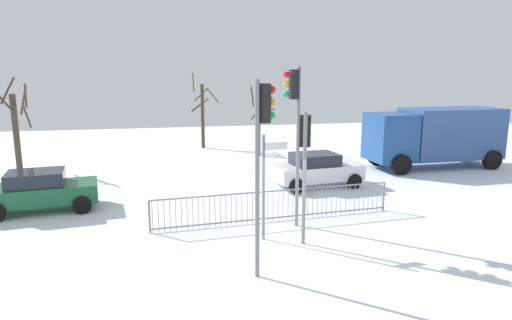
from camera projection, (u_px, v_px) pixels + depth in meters
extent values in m
plane|color=white|center=(302.00, 254.00, 12.24)|extent=(60.00, 60.00, 0.00)
cylinder|color=slate|center=(304.00, 180.00, 12.65)|extent=(0.11, 0.11, 3.85)
cube|color=black|center=(305.00, 131.00, 12.55)|extent=(0.36, 0.29, 0.90)
sphere|color=red|center=(304.00, 119.00, 12.73)|extent=(0.20, 0.20, 0.20)
sphere|color=orange|center=(304.00, 130.00, 12.79)|extent=(0.20, 0.20, 0.20)
sphere|color=green|center=(304.00, 140.00, 12.85)|extent=(0.20, 0.20, 0.20)
cylinder|color=slate|center=(257.00, 182.00, 10.46)|extent=(0.11, 0.11, 4.78)
cube|color=black|center=(263.00, 103.00, 10.20)|extent=(0.34, 0.38, 0.90)
sphere|color=red|center=(271.00, 90.00, 10.30)|extent=(0.20, 0.20, 0.20)
sphere|color=orange|center=(271.00, 103.00, 10.35)|extent=(0.20, 0.20, 0.20)
sphere|color=green|center=(271.00, 116.00, 10.41)|extent=(0.20, 0.20, 0.20)
cylinder|color=slate|center=(298.00, 149.00, 14.06)|extent=(0.11, 0.11, 5.12)
cube|color=black|center=(294.00, 84.00, 13.62)|extent=(0.25, 0.34, 0.90)
sphere|color=red|center=(287.00, 74.00, 13.49)|extent=(0.20, 0.20, 0.20)
sphere|color=orange|center=(286.00, 84.00, 13.55)|extent=(0.20, 0.20, 0.20)
sphere|color=green|center=(286.00, 94.00, 13.60)|extent=(0.20, 0.20, 0.20)
cylinder|color=slate|center=(263.00, 188.00, 13.06)|extent=(0.09, 0.09, 3.17)
cube|color=white|center=(276.00, 146.00, 12.96)|extent=(0.70, 0.12, 0.22)
cube|color=slate|center=(276.00, 191.00, 14.79)|extent=(8.23, 0.65, 0.04)
cube|color=slate|center=(275.00, 218.00, 14.97)|extent=(8.23, 0.65, 0.04)
cylinder|color=slate|center=(152.00, 217.00, 13.78)|extent=(0.02, 0.02, 1.05)
cylinder|color=slate|center=(158.00, 216.00, 13.83)|extent=(0.02, 0.02, 1.05)
cylinder|color=slate|center=(164.00, 216.00, 13.88)|extent=(0.02, 0.02, 1.05)
cylinder|color=slate|center=(170.00, 215.00, 13.93)|extent=(0.02, 0.02, 1.05)
cylinder|color=slate|center=(176.00, 215.00, 13.98)|extent=(0.02, 0.02, 1.05)
cylinder|color=slate|center=(181.00, 214.00, 14.03)|extent=(0.02, 0.02, 1.05)
cylinder|color=slate|center=(187.00, 214.00, 14.07)|extent=(0.02, 0.02, 1.05)
cylinder|color=slate|center=(193.00, 213.00, 14.12)|extent=(0.02, 0.02, 1.05)
cylinder|color=slate|center=(198.00, 213.00, 14.17)|extent=(0.02, 0.02, 1.05)
cylinder|color=slate|center=(204.00, 212.00, 14.22)|extent=(0.02, 0.02, 1.05)
cylinder|color=slate|center=(210.00, 212.00, 14.27)|extent=(0.02, 0.02, 1.05)
cylinder|color=slate|center=(215.00, 211.00, 14.32)|extent=(0.02, 0.02, 1.05)
cylinder|color=slate|center=(220.00, 211.00, 14.37)|extent=(0.02, 0.02, 1.05)
cylinder|color=slate|center=(226.00, 210.00, 14.42)|extent=(0.02, 0.02, 1.05)
cylinder|color=slate|center=(231.00, 210.00, 14.47)|extent=(0.02, 0.02, 1.05)
cylinder|color=slate|center=(237.00, 209.00, 14.52)|extent=(0.02, 0.02, 1.05)
cylinder|color=slate|center=(242.00, 209.00, 14.57)|extent=(0.02, 0.02, 1.05)
cylinder|color=slate|center=(247.00, 209.00, 14.62)|extent=(0.02, 0.02, 1.05)
cylinder|color=slate|center=(252.00, 208.00, 14.67)|extent=(0.02, 0.02, 1.05)
cylinder|color=slate|center=(258.00, 208.00, 14.72)|extent=(0.02, 0.02, 1.05)
cylinder|color=slate|center=(263.00, 207.00, 14.77)|extent=(0.02, 0.02, 1.05)
cylinder|color=slate|center=(268.00, 207.00, 14.82)|extent=(0.02, 0.02, 1.05)
cylinder|color=slate|center=(273.00, 206.00, 14.87)|extent=(0.02, 0.02, 1.05)
cylinder|color=slate|center=(278.00, 206.00, 14.92)|extent=(0.02, 0.02, 1.05)
cylinder|color=slate|center=(283.00, 205.00, 14.97)|extent=(0.02, 0.02, 1.05)
cylinder|color=slate|center=(288.00, 205.00, 15.01)|extent=(0.02, 0.02, 1.05)
cylinder|color=slate|center=(293.00, 205.00, 15.06)|extent=(0.02, 0.02, 1.05)
cylinder|color=slate|center=(298.00, 204.00, 15.11)|extent=(0.02, 0.02, 1.05)
cylinder|color=slate|center=(303.00, 204.00, 15.16)|extent=(0.02, 0.02, 1.05)
cylinder|color=slate|center=(308.00, 203.00, 15.21)|extent=(0.02, 0.02, 1.05)
cylinder|color=slate|center=(313.00, 203.00, 15.26)|extent=(0.02, 0.02, 1.05)
cylinder|color=slate|center=(317.00, 202.00, 15.31)|extent=(0.02, 0.02, 1.05)
cylinder|color=slate|center=(322.00, 202.00, 15.36)|extent=(0.02, 0.02, 1.05)
cylinder|color=slate|center=(327.00, 202.00, 15.41)|extent=(0.02, 0.02, 1.05)
cylinder|color=slate|center=(332.00, 201.00, 15.46)|extent=(0.02, 0.02, 1.05)
cylinder|color=slate|center=(336.00, 201.00, 15.51)|extent=(0.02, 0.02, 1.05)
cylinder|color=slate|center=(341.00, 200.00, 15.56)|extent=(0.02, 0.02, 1.05)
cylinder|color=slate|center=(346.00, 200.00, 15.61)|extent=(0.02, 0.02, 1.05)
cylinder|color=slate|center=(350.00, 199.00, 15.66)|extent=(0.02, 0.02, 1.05)
cylinder|color=slate|center=(355.00, 199.00, 15.71)|extent=(0.02, 0.02, 1.05)
cylinder|color=slate|center=(359.00, 199.00, 15.76)|extent=(0.02, 0.02, 1.05)
cylinder|color=slate|center=(364.00, 198.00, 15.81)|extent=(0.02, 0.02, 1.05)
cylinder|color=slate|center=(368.00, 198.00, 15.86)|extent=(0.02, 0.02, 1.05)
cylinder|color=slate|center=(373.00, 198.00, 15.91)|extent=(0.02, 0.02, 1.05)
cylinder|color=slate|center=(377.00, 197.00, 15.95)|extent=(0.02, 0.02, 1.05)
cylinder|color=slate|center=(381.00, 197.00, 16.00)|extent=(0.02, 0.02, 1.05)
cylinder|color=slate|center=(149.00, 217.00, 13.75)|extent=(0.06, 0.06, 1.05)
cylinder|color=slate|center=(384.00, 197.00, 16.03)|extent=(0.06, 0.06, 1.05)
cube|color=silver|center=(317.00, 172.00, 19.48)|extent=(3.95, 2.07, 0.65)
cube|color=#1E232D|center=(315.00, 160.00, 19.33)|extent=(2.04, 1.68, 0.55)
cylinder|color=black|center=(336.00, 173.00, 20.74)|extent=(0.66, 0.28, 0.64)
cylinder|color=black|center=(354.00, 181.00, 19.15)|extent=(0.66, 0.28, 0.64)
cylinder|color=black|center=(282.00, 177.00, 19.94)|extent=(0.66, 0.28, 0.64)
cylinder|color=black|center=(296.00, 186.00, 18.35)|extent=(0.66, 0.28, 0.64)
cube|color=#195933|center=(42.00, 193.00, 16.00)|extent=(3.99, 2.19, 0.65)
cube|color=#1E232D|center=(36.00, 179.00, 15.84)|extent=(2.08, 1.74, 0.55)
cylinder|color=black|center=(83.00, 193.00, 17.29)|extent=(0.66, 0.30, 0.64)
cylinder|color=black|center=(82.00, 205.00, 15.72)|extent=(0.66, 0.30, 0.64)
cylinder|color=black|center=(5.00, 199.00, 16.40)|extent=(0.66, 0.30, 0.64)
cube|color=#33518C|center=(450.00, 133.00, 23.40)|extent=(5.07, 2.55, 2.60)
cube|color=navy|center=(390.00, 137.00, 22.59)|extent=(2.07, 2.36, 2.40)
cylinder|color=black|center=(401.00, 165.00, 21.67)|extent=(1.01, 0.33, 1.00)
cylinder|color=black|center=(377.00, 156.00, 23.96)|extent=(1.01, 0.33, 1.00)
cylinder|color=black|center=(492.00, 160.00, 22.90)|extent=(1.01, 0.33, 1.00)
cylinder|color=black|center=(461.00, 152.00, 25.19)|extent=(1.01, 0.33, 1.00)
cylinder|color=#473828|center=(203.00, 116.00, 29.19)|extent=(0.23, 0.23, 4.18)
cylinder|color=#473828|center=(200.00, 105.00, 29.59)|extent=(1.23, 0.31, 0.90)
cylinder|color=#473828|center=(193.00, 83.00, 28.66)|extent=(0.10, 1.17, 1.21)
cylinder|color=#473828|center=(201.00, 95.00, 29.34)|extent=(0.96, 0.14, 0.89)
cylinder|color=#473828|center=(213.00, 96.00, 28.67)|extent=(0.92, 1.44, 0.99)
cylinder|color=#473828|center=(198.00, 106.00, 29.40)|extent=(0.89, 0.63, 0.62)
cylinder|color=#473828|center=(258.00, 126.00, 26.52)|extent=(0.25, 0.25, 3.54)
cylinder|color=#473828|center=(265.00, 105.00, 26.65)|extent=(0.68, 1.07, 0.96)
cylinder|color=#473828|center=(258.00, 111.00, 26.75)|extent=(0.90, 0.27, 1.12)
cylinder|color=#473828|center=(265.00, 115.00, 26.94)|extent=(1.02, 1.08, 0.93)
cylinder|color=#473828|center=(265.00, 101.00, 26.47)|extent=(0.44, 0.94, 1.54)
cylinder|color=#473828|center=(252.00, 96.00, 26.10)|extent=(0.11, 0.82, 1.16)
cylinder|color=#473828|center=(16.00, 133.00, 22.21)|extent=(0.30, 0.30, 3.90)
cylinder|color=#473828|center=(26.00, 96.00, 22.13)|extent=(0.45, 1.24, 1.25)
cylinder|color=#473828|center=(23.00, 101.00, 22.26)|extent=(0.69, 0.94, 1.44)
cylinder|color=#473828|center=(8.00, 90.00, 22.02)|extent=(0.70, 0.67, 1.36)
cylinder|color=#473828|center=(27.00, 116.00, 22.17)|extent=(0.13, 1.23, 1.35)
cylinder|color=#473828|center=(5.00, 102.00, 21.39)|extent=(1.08, 0.56, 1.15)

